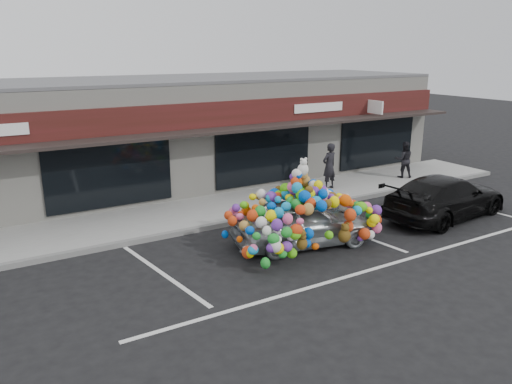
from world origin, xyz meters
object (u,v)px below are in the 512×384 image
pedestrian_b (404,160)px  toy_car (303,217)px  black_sedan (445,197)px  pedestrian_a (329,166)px

pedestrian_b → toy_car: bearing=54.8°
black_sedan → pedestrian_b: 4.84m
toy_car → black_sedan: 5.52m
toy_car → black_sedan: bearing=-83.1°
pedestrian_b → pedestrian_a: bearing=26.5°
black_sedan → pedestrian_b: pedestrian_b is taller
toy_car → black_sedan: (5.51, -0.42, -0.14)m
black_sedan → pedestrian_a: (-1.40, 4.37, 0.34)m
pedestrian_a → pedestrian_b: 3.86m
black_sedan → pedestrian_a: 4.60m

